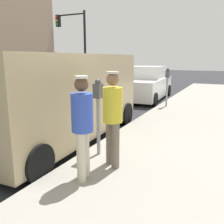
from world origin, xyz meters
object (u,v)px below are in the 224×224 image
parking_meter_far (167,81)px  pedestrian_in_yellow (113,113)px  pedestrian_in_blue (82,122)px  parked_sedan_ahead (145,84)px  parked_van (61,95)px  parking_meter_near (98,104)px  traffic_light_corner (74,37)px

parking_meter_far → pedestrian_in_yellow: size_ratio=0.90×
parking_meter_far → pedestrian_in_blue: pedestrian_in_blue is taller
pedestrian_in_yellow → parked_sedan_ahead: (-2.10, 8.18, -0.37)m
parking_meter_far → pedestrian_in_yellow: pedestrian_in_yellow is taller
parked_van → pedestrian_in_blue: bearing=-45.1°
parking_meter_near → parked_sedan_ahead: (-1.61, 7.81, -0.43)m
pedestrian_in_yellow → parking_meter_near: bearing=143.1°
parking_meter_near → parked_sedan_ahead: size_ratio=0.34×
parking_meter_near → pedestrian_in_yellow: size_ratio=0.90×
parked_sedan_ahead → traffic_light_corner: bearing=153.6°
pedestrian_in_yellow → parked_sedan_ahead: size_ratio=0.38×
pedestrian_in_yellow → pedestrian_in_blue: 0.68m
parked_van → traffic_light_corner: bearing=122.3°
parking_meter_near → parking_meter_far: (0.00, 5.65, 0.00)m
parking_meter_near → parking_meter_far: bearing=90.0°
pedestrian_in_blue → parked_sedan_ahead: pedestrian_in_blue is taller
pedestrian_in_blue → pedestrian_in_yellow: bearing=72.4°
parking_meter_far → parked_van: size_ratio=0.29×
pedestrian_in_blue → parked_sedan_ahead: bearing=102.1°
parked_sedan_ahead → pedestrian_in_yellow: bearing=-75.6°
parked_van → traffic_light_corner: 12.27m
pedestrian_in_yellow → parked_sedan_ahead: 8.45m
parking_meter_far → parked_van: 5.10m
parking_meter_far → parked_van: (-1.50, -4.88, -0.03)m
parking_meter_far → traffic_light_corner: 9.82m
traffic_light_corner → parking_meter_near: bearing=-54.1°
parking_meter_far → parked_sedan_ahead: parking_meter_far is taller
parking_meter_far → parked_van: bearing=-107.1°
parked_van → parked_sedan_ahead: parked_van is taller
parking_meter_near → parking_meter_far: same height
pedestrian_in_yellow → pedestrian_in_blue: (-0.21, -0.65, -0.03)m
pedestrian_in_yellow → parked_van: bearing=150.1°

